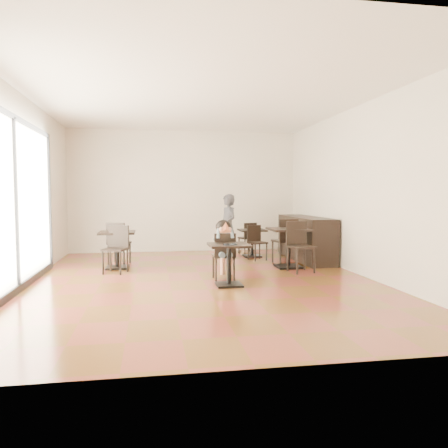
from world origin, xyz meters
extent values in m
cube|color=brown|center=(0.00, 0.00, 0.00)|extent=(6.00, 8.00, 0.01)
cube|color=white|center=(0.00, 0.00, 3.20)|extent=(6.00, 8.00, 0.01)
cube|color=beige|center=(0.00, 4.00, 1.60)|extent=(6.00, 0.01, 3.20)
cube|color=beige|center=(0.00, -4.00, 1.60)|extent=(6.00, 0.01, 3.20)
cube|color=beige|center=(-3.00, 0.00, 1.60)|extent=(0.01, 8.00, 3.20)
cube|color=beige|center=(3.00, 0.00, 1.60)|extent=(0.01, 8.00, 3.20)
cube|color=white|center=(-2.97, -0.50, 1.40)|extent=(0.04, 4.50, 2.60)
cylinder|color=black|center=(0.38, -0.66, 0.71)|extent=(0.24, 0.24, 0.01)
imported|color=#3C3B41|center=(0.88, 2.37, 0.76)|extent=(0.51, 0.64, 1.53)
cube|color=black|center=(2.65, 2.00, 0.50)|extent=(0.60, 2.40, 1.00)
camera|label=1|loc=(-0.89, -7.63, 1.54)|focal=35.00mm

